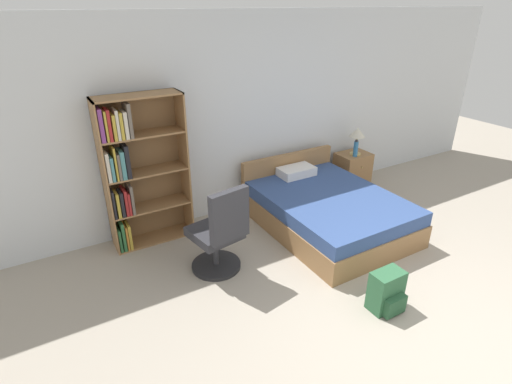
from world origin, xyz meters
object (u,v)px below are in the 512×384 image
object	(u,v)px
office_chair	(220,235)
water_bottle	(356,149)
bookshelf	(134,171)
table_lamp	(357,134)
bed	(325,209)
backpack_green	(387,292)
nightstand	(352,170)

from	to	relation	value
office_chair	water_bottle	world-z (taller)	office_chair
bookshelf	table_lamp	world-z (taller)	bookshelf
bed	backpack_green	xyz separation A→B (m)	(-0.50, -1.52, -0.05)
bookshelf	backpack_green	world-z (taller)	bookshelf
office_chair	table_lamp	size ratio (longest dim) A/B	2.45
table_lamp	water_bottle	distance (m)	0.22
office_chair	table_lamp	xyz separation A→B (m)	(2.76, 0.94, 0.41)
bookshelf	bed	world-z (taller)	bookshelf
table_lamp	office_chair	bearing A→B (deg)	-161.11
table_lamp	backpack_green	distance (m)	2.89
office_chair	nightstand	distance (m)	2.94
office_chair	backpack_green	distance (m)	1.74
water_bottle	backpack_green	xyz separation A→B (m)	(-1.60, -2.21, -0.47)
nightstand	backpack_green	world-z (taller)	nightstand
water_bottle	backpack_green	bearing A→B (deg)	-125.90
backpack_green	office_chair	bearing A→B (deg)	129.66
bed	table_lamp	world-z (taller)	table_lamp
bookshelf	bed	size ratio (longest dim) A/B	0.91
office_chair	table_lamp	distance (m)	2.94
water_bottle	backpack_green	distance (m)	2.76
office_chair	table_lamp	bearing A→B (deg)	18.89
office_chair	table_lamp	world-z (taller)	office_chair
bed	office_chair	distance (m)	1.62
bookshelf	table_lamp	xyz separation A→B (m)	(3.32, -0.08, -0.06)
water_bottle	nightstand	bearing A→B (deg)	53.34
office_chair	water_bottle	distance (m)	2.84
bed	office_chair	xyz separation A→B (m)	(-1.60, -0.20, 0.21)
water_bottle	backpack_green	size ratio (longest dim) A/B	0.64
bed	nightstand	bearing A→B (deg)	33.63
bookshelf	table_lamp	bearing A→B (deg)	-1.36
bed	nightstand	world-z (taller)	bed
table_lamp	backpack_green	bearing A→B (deg)	-126.19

